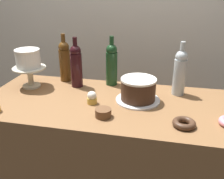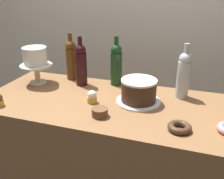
{
  "view_description": "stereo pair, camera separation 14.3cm",
  "coord_description": "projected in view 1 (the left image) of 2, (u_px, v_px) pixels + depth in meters",
  "views": [
    {
      "loc": [
        0.28,
        -1.29,
        1.53
      ],
      "look_at": [
        0.0,
        0.0,
        0.97
      ],
      "focal_mm": 40.85,
      "sensor_mm": 36.0,
      "label": 1
    },
    {
      "loc": [
        0.42,
        -1.25,
        1.53
      ],
      "look_at": [
        0.0,
        0.0,
        0.97
      ],
      "focal_mm": 40.85,
      "sensor_mm": 36.0,
      "label": 2
    }
  ],
  "objects": [
    {
      "name": "cookie_stack",
      "position": [
        103.0,
        113.0,
        1.3
      ],
      "size": [
        0.08,
        0.08,
        0.04
      ],
      "color": "brown",
      "rests_on": "display_counter"
    },
    {
      "name": "wine_bottle_green",
      "position": [
        112.0,
        64.0,
        1.67
      ],
      "size": [
        0.08,
        0.08,
        0.33
      ],
      "color": "#193D1E",
      "rests_on": "display_counter"
    },
    {
      "name": "chocolate_round_cake",
      "position": [
        138.0,
        89.0,
        1.46
      ],
      "size": [
        0.2,
        0.2,
        0.13
      ],
      "color": "#3D2619",
      "rests_on": "silver_serving_platter"
    },
    {
      "name": "silver_serving_platter",
      "position": [
        138.0,
        100.0,
        1.48
      ],
      "size": [
        0.26,
        0.26,
        0.01
      ],
      "color": "white",
      "rests_on": "display_counter"
    },
    {
      "name": "white_layer_cake",
      "position": [
        28.0,
        58.0,
        1.61
      ],
      "size": [
        0.15,
        0.15,
        0.12
      ],
      "color": "white",
      "rests_on": "cake_stand_pedestal"
    },
    {
      "name": "donut_chocolate",
      "position": [
        184.0,
        123.0,
        1.22
      ],
      "size": [
        0.11,
        0.11,
        0.03
      ],
      "color": "#472D1E",
      "rests_on": "display_counter"
    },
    {
      "name": "wine_bottle_amber",
      "position": [
        65.0,
        60.0,
        1.74
      ],
      "size": [
        0.08,
        0.08,
        0.33
      ],
      "color": "#5B3814",
      "rests_on": "display_counter"
    },
    {
      "name": "cupcake_vanilla",
      "position": [
        92.0,
        98.0,
        1.44
      ],
      "size": [
        0.06,
        0.06,
        0.07
      ],
      "color": "gold",
      "rests_on": "display_counter"
    },
    {
      "name": "wine_bottle_dark_red",
      "position": [
        76.0,
        65.0,
        1.64
      ],
      "size": [
        0.08,
        0.08,
        0.33
      ],
      "color": "black",
      "rests_on": "display_counter"
    },
    {
      "name": "display_counter",
      "position": [
        112.0,
        164.0,
        1.64
      ],
      "size": [
        1.53,
        0.66,
        0.89
      ],
      "color": "brown",
      "rests_on": "ground_plane"
    },
    {
      "name": "back_wall",
      "position": [
        135.0,
        12.0,
        2.12
      ],
      "size": [
        6.0,
        0.05,
        2.6
      ],
      "color": "silver",
      "rests_on": "ground_plane"
    },
    {
      "name": "cake_stand_pedestal",
      "position": [
        30.0,
        74.0,
        1.65
      ],
      "size": [
        0.21,
        0.21,
        0.13
      ],
      "color": "beige",
      "rests_on": "display_counter"
    },
    {
      "name": "wine_bottle_clear",
      "position": [
        180.0,
        72.0,
        1.52
      ],
      "size": [
        0.08,
        0.08,
        0.33
      ],
      "color": "#B2BCC1",
      "rests_on": "display_counter"
    }
  ]
}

